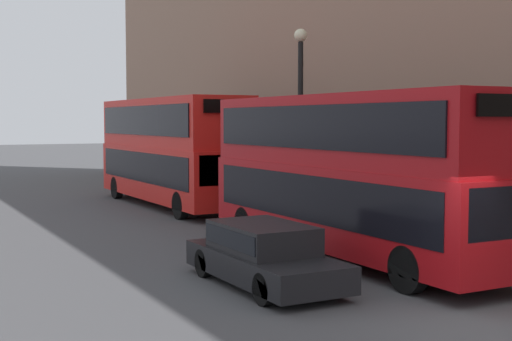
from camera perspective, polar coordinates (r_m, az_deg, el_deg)
ground_plane at (r=13.02m, az=17.81°, el=-11.95°), size 200.00×200.00×0.00m
bus_leading at (r=18.31m, az=7.57°, el=0.14°), size 2.59×10.47×4.18m
bus_second_in_queue at (r=29.51m, az=-6.84°, el=1.85°), size 2.59×10.89×4.42m
car_dark_sedan at (r=15.35m, az=0.64°, el=-6.60°), size 1.79×4.45×1.33m
street_lamp at (r=24.06m, az=3.57°, el=5.27°), size 0.44×0.44×6.60m
pedestrian at (r=23.71m, az=4.54°, el=-2.51°), size 0.36×0.36×1.83m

